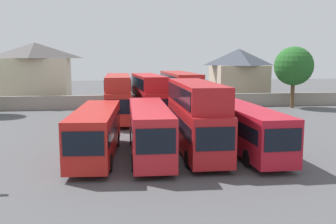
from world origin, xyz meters
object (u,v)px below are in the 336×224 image
bus_5 (118,95)px  tree_behind_wall (294,66)px  bus_6 (149,95)px  bus_1 (96,130)px  bus_3 (196,114)px  house_terrace_left (36,73)px  bus_7 (180,94)px  bus_2 (149,128)px  bus_4 (245,126)px  house_terrace_centre (238,74)px

bus_5 → tree_behind_wall: bearing=108.8°
bus_6 → bus_1: bearing=-22.0°
bus_3 → house_terrace_left: (-16.85, 30.58, 1.66)m
bus_7 → bus_6: bearing=-101.4°
bus_1 → bus_2: (3.56, -0.11, 0.08)m
bus_7 → house_terrace_left: 24.30m
bus_1 → bus_5: 15.36m
bus_4 → house_terrace_centre: house_terrace_centre is taller
bus_7 → bus_5: bearing=-96.6°
bus_3 → bus_5: 15.88m
tree_behind_wall → bus_2: bearing=-132.5°
bus_3 → bus_6: size_ratio=1.01×
bus_1 → house_terrace_centre: size_ratio=1.36×
bus_5 → bus_6: 3.27m
bus_1 → bus_5: bearing=178.3°
house_terrace_centre → bus_7: bearing=-124.5°
bus_1 → bus_4: (10.40, 0.23, -0.02)m
bus_6 → bus_7: size_ratio=0.90×
bus_4 → bus_6: size_ratio=1.10×
bus_6 → bus_7: 3.37m
bus_3 → bus_7: 14.48m
bus_1 → bus_7: (8.10, 14.75, 0.98)m
bus_6 → house_terrace_left: 21.56m
bus_6 → bus_7: (3.32, -0.54, 0.14)m
bus_2 → bus_3: bus_3 is taller
bus_4 → house_terrace_left: bearing=-148.0°
bus_5 → bus_7: size_ratio=0.95×
bus_2 → house_terrace_left: house_terrace_left is taller
bus_4 → house_terrace_centre: size_ratio=1.50×
bus_3 → house_terrace_left: 34.96m
bus_5 → bus_6: bearing=90.8°
bus_1 → bus_6: bus_6 is taller
bus_5 → bus_7: bus_7 is taller
bus_7 → tree_behind_wall: (16.59, 8.23, 2.67)m
bus_5 → house_terrace_centre: bearing=132.7°
bus_7 → bus_3: bearing=-7.0°
bus_1 → bus_6: bearing=166.6°
bus_6 → bus_4: bearing=15.8°
bus_5 → bus_7: (6.59, -0.51, 0.14)m
bus_1 → house_terrace_centre: 38.10m
bus_4 → bus_5: bus_5 is taller
bus_3 → tree_behind_wall: 28.96m
bus_7 → house_terrace_left: (-18.09, 16.15, 1.60)m
bus_1 → bus_2: bus_2 is taller
bus_1 → bus_3: bus_3 is taller
bus_4 → house_terrace_left: 36.92m
bus_1 → bus_4: bus_1 is taller
bus_2 → bus_5: size_ratio=0.98×
bus_3 → bus_6: (-2.09, 14.97, -0.08)m
bus_5 → bus_7: 6.61m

